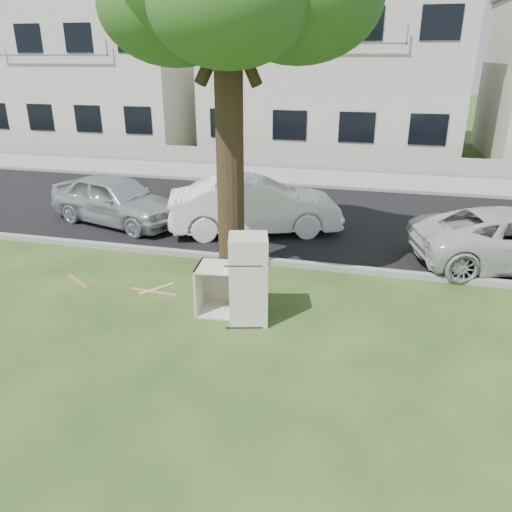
% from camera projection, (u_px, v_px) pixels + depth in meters
% --- Properties ---
extents(ground, '(120.00, 120.00, 0.00)m').
position_uv_depth(ground, '(225.00, 314.00, 8.86)').
color(ground, '#274117').
extents(road, '(120.00, 7.00, 0.01)m').
position_uv_depth(road, '(288.00, 216.00, 14.26)').
color(road, black).
rests_on(road, ground).
extents(kerb_near, '(120.00, 0.18, 0.12)m').
position_uv_depth(kerb_near, '(258.00, 263.00, 11.06)').
color(kerb_near, gray).
rests_on(kerb_near, ground).
extents(kerb_far, '(120.00, 0.18, 0.12)m').
position_uv_depth(kerb_far, '(306.00, 187.00, 17.45)').
color(kerb_far, gray).
rests_on(kerb_far, ground).
extents(sidewalk, '(120.00, 2.80, 0.01)m').
position_uv_depth(sidewalk, '(312.00, 178.00, 18.76)').
color(sidewalk, gray).
rests_on(sidewalk, ground).
extents(low_wall, '(120.00, 0.15, 0.70)m').
position_uv_depth(low_wall, '(318.00, 161.00, 20.07)').
color(low_wall, gray).
rests_on(low_wall, ground).
extents(townhouse_left, '(10.20, 8.16, 7.04)m').
position_uv_depth(townhouse_left, '(104.00, 71.00, 26.01)').
color(townhouse_left, beige).
rests_on(townhouse_left, ground).
extents(townhouse_center, '(11.22, 8.16, 7.44)m').
position_uv_depth(townhouse_center, '(335.00, 69.00, 23.22)').
color(townhouse_center, beige).
rests_on(townhouse_center, ground).
extents(fridge, '(0.77, 0.74, 1.55)m').
position_uv_depth(fridge, '(248.00, 280.00, 8.37)').
color(fridge, white).
rests_on(fridge, ground).
extents(cabinet, '(1.19, 0.82, 0.88)m').
position_uv_depth(cabinet, '(230.00, 289.00, 8.80)').
color(cabinet, silver).
rests_on(cabinet, ground).
extents(plank_a, '(1.01, 0.15, 0.02)m').
position_uv_depth(plank_a, '(154.00, 292.00, 9.68)').
color(plank_a, '#AE8154').
rests_on(plank_a, ground).
extents(plank_b, '(0.75, 0.53, 0.02)m').
position_uv_depth(plank_b, '(78.00, 281.00, 10.13)').
color(plank_b, '#996E50').
rests_on(plank_b, ground).
extents(plank_c, '(0.50, 0.65, 0.02)m').
position_uv_depth(plank_c, '(157.00, 289.00, 9.81)').
color(plank_c, tan).
rests_on(plank_c, ground).
extents(car_center, '(4.59, 2.91, 1.43)m').
position_uv_depth(car_center, '(255.00, 205.00, 12.74)').
color(car_center, white).
rests_on(car_center, ground).
extents(car_left, '(4.19, 2.64, 1.33)m').
position_uv_depth(car_left, '(116.00, 199.00, 13.47)').
color(car_left, '#A5A7AC').
rests_on(car_left, ground).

